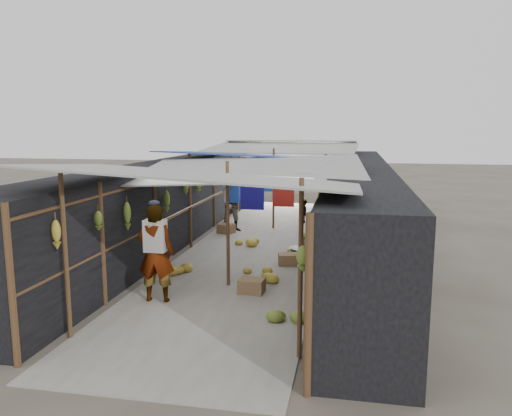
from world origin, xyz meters
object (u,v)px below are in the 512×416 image
Objects in this scene: black_basin at (300,251)px; vendor_seated at (303,211)px; crate_near at (252,286)px; shopper_blue at (233,203)px; vendor_elderly at (156,253)px.

vendor_seated is at bearing 94.50° from black_basin.
crate_near is at bearing -100.92° from black_basin.
vendor_seated is at bearing 27.11° from shopper_blue.
vendor_elderly reaches higher than shopper_blue.
shopper_blue is at bearing -96.60° from vendor_elderly.
vendor_seated is (1.96, 8.27, -0.52)m from vendor_elderly.
vendor_elderly is at bearing -151.03° from crate_near.
crate_near is at bearing -86.53° from shopper_blue.
black_basin is 3.54m from shopper_blue.
black_basin is 0.69× the size of vendor_seated.
black_basin is 0.32× the size of shopper_blue.
vendor_elderly reaches higher than vendor_seated.
crate_near is at bearing -161.83° from vendor_elderly.
black_basin is (0.62, 3.23, -0.06)m from crate_near.
vendor_seated is (0.29, 7.48, 0.27)m from crate_near.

